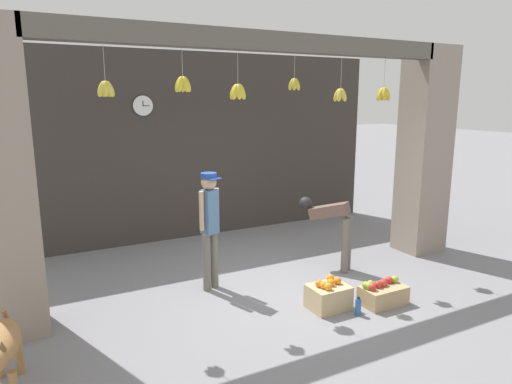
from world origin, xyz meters
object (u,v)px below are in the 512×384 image
dog (1,347)px  worker_stooping (332,223)px  fruit_crate_oranges (328,296)px  shopkeeper (210,222)px  fruit_crate_apples (382,293)px  wall_clock (143,106)px  water_bottle (358,307)px

dog → worker_stooping: size_ratio=0.98×
fruit_crate_oranges → shopkeeper: bearing=130.9°
dog → worker_stooping: (4.40, 1.16, 0.25)m
dog → worker_stooping: bearing=109.6°
dog → shopkeeper: size_ratio=0.66×
fruit_crate_apples → wall_clock: 4.91m
shopkeeper → water_bottle: size_ratio=6.89×
fruit_crate_oranges → water_bottle: 0.39m
shopkeeper → wall_clock: wall_clock is taller
dog → wall_clock: bearing=153.6°
fruit_crate_apples → wall_clock: bearing=117.2°
shopkeeper → wall_clock: bearing=-106.8°
shopkeeper → worker_stooping: bearing=153.2°
water_bottle → wall_clock: size_ratio=0.65×
dog → worker_stooping: 4.55m
worker_stooping → wall_clock: size_ratio=3.02×
worker_stooping → fruit_crate_apples: (-0.17, -1.30, -0.58)m
dog → fruit_crate_apples: size_ratio=1.85×
dog → shopkeeper: shopkeeper is taller
dog → fruit_crate_apples: 4.25m
worker_stooping → wall_clock: bearing=95.1°
worker_stooping → fruit_crate_oranges: 1.49m
shopkeeper → water_bottle: 2.19m
wall_clock → water_bottle: bearing=-69.2°
worker_stooping → water_bottle: worker_stooping is taller
fruit_crate_oranges → water_bottle: fruit_crate_oranges is taller
shopkeeper → water_bottle: bearing=107.2°
dog → fruit_crate_apples: bearing=92.8°
fruit_crate_apples → dog: bearing=178.0°
shopkeeper → fruit_crate_apples: bearing=118.1°
fruit_crate_apples → water_bottle: 0.49m
fruit_crate_oranges → water_bottle: size_ratio=2.06×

